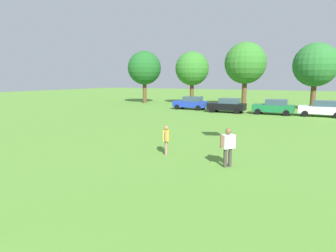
% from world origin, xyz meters
% --- Properties ---
extents(ground_plane, '(160.00, 160.00, 0.00)m').
position_xyz_m(ground_plane, '(0.00, 30.00, 0.00)').
color(ground_plane, '#568C33').
extents(adult_bystander, '(0.60, 0.68, 1.75)m').
position_xyz_m(adult_bystander, '(2.69, 12.56, 1.04)').
color(adult_bystander, '#3F3833').
rests_on(adult_bystander, ground).
extents(bystander_near_trees, '(0.44, 0.68, 1.53)m').
position_xyz_m(bystander_near_trees, '(-0.72, 13.20, 0.91)').
color(bystander_near_trees, '#8C7259').
rests_on(bystander_near_trees, ground).
extents(parked_car_blue_0, '(4.30, 2.02, 1.68)m').
position_xyz_m(parked_car_blue_0, '(-8.44, 34.78, 0.86)').
color(parked_car_blue_0, '#1E38AD').
rests_on(parked_car_blue_0, ground).
extents(parked_car_black_1, '(4.30, 2.02, 1.68)m').
position_xyz_m(parked_car_black_1, '(-3.28, 33.47, 0.86)').
color(parked_car_black_1, black).
rests_on(parked_car_black_1, ground).
extents(parked_car_green_2, '(4.30, 2.02, 1.68)m').
position_xyz_m(parked_car_green_2, '(1.85, 33.95, 0.86)').
color(parked_car_green_2, '#196B38').
rests_on(parked_car_green_2, ground).
extents(parked_car_white_3, '(4.30, 2.02, 1.68)m').
position_xyz_m(parked_car_white_3, '(6.55, 34.24, 0.86)').
color(parked_car_white_3, white).
rests_on(parked_car_white_3, ground).
extents(tree_far_left, '(5.37, 5.37, 8.36)m').
position_xyz_m(tree_far_left, '(-19.23, 40.88, 5.65)').
color(tree_far_left, brown).
rests_on(tree_far_left, ground).
extents(tree_left, '(5.20, 5.20, 8.10)m').
position_xyz_m(tree_left, '(-11.54, 42.49, 5.47)').
color(tree_left, brown).
rests_on(tree_left, ground).
extents(tree_center, '(5.76, 5.76, 8.97)m').
position_xyz_m(tree_center, '(-3.23, 41.78, 6.05)').
color(tree_center, brown).
rests_on(tree_center, ground).
extents(tree_right, '(5.30, 5.30, 8.25)m').
position_xyz_m(tree_right, '(5.55, 40.46, 5.57)').
color(tree_right, brown).
rests_on(tree_right, ground).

